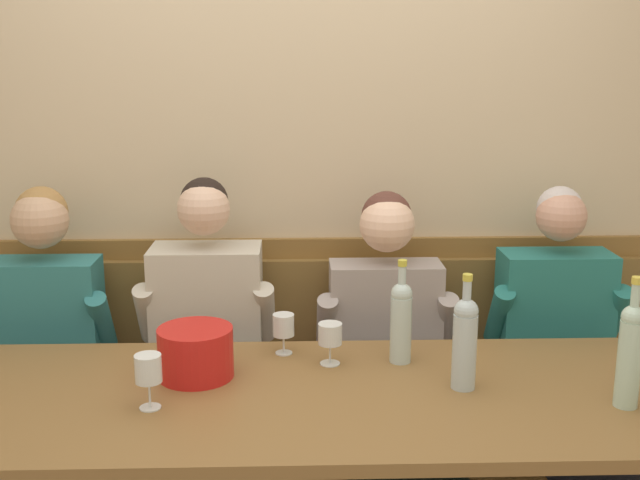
{
  "coord_description": "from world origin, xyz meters",
  "views": [
    {
      "loc": [
        -0.01,
        -2.06,
        1.75
      ],
      "look_at": [
        0.07,
        0.44,
        1.16
      ],
      "focal_mm": 43.63,
      "sensor_mm": 36.0,
      "label": 1
    }
  ],
  "objects": [
    {
      "name": "wine_bottle_green_tall",
      "position": [
        0.5,
        0.14,
        0.91
      ],
      "size": [
        0.07,
        0.07,
        0.36
      ],
      "color": "#B0C3C9",
      "rests_on": "dining_table"
    },
    {
      "name": "wall_bench",
      "position": [
        0.0,
        0.83,
        0.28
      ],
      "size": [
        2.83,
        0.42,
        0.94
      ],
      "color": "brown",
      "rests_on": "ground"
    },
    {
      "name": "wine_bottle_clear_water",
      "position": [
        0.95,
        0.0,
        0.93
      ],
      "size": [
        0.07,
        0.07,
        0.39
      ],
      "color": "#ADCDBB",
      "rests_on": "dining_table"
    },
    {
      "name": "ice_bucket",
      "position": [
        -0.33,
        0.25,
        0.84
      ],
      "size": [
        0.24,
        0.24,
        0.16
      ],
      "primitive_type": "cylinder",
      "color": "red",
      "rests_on": "dining_table"
    },
    {
      "name": "wine_glass_by_bottle",
      "position": [
        0.1,
        0.34,
        0.86
      ],
      "size": [
        0.08,
        0.08,
        0.14
      ],
      "color": "silver",
      "rests_on": "dining_table"
    },
    {
      "name": "person_center_right_seat",
      "position": [
        0.34,
        0.42,
        0.6
      ],
      "size": [
        0.54,
        1.3,
        1.25
      ],
      "color": "#352730",
      "rests_on": "ground"
    },
    {
      "name": "room_wall_back",
      "position": [
        0.0,
        1.09,
        1.4
      ],
      "size": [
        6.8,
        0.08,
        2.8
      ],
      "primitive_type": "cube",
      "color": "#CAB593",
      "rests_on": "ground"
    },
    {
      "name": "wine_glass_center_front",
      "position": [
        -0.05,
        0.44,
        0.86
      ],
      "size": [
        0.07,
        0.07,
        0.14
      ],
      "color": "silver",
      "rests_on": "dining_table"
    },
    {
      "name": "wine_glass_mid_right",
      "position": [
        -0.43,
        0.03,
        0.87
      ],
      "size": [
        0.08,
        0.08,
        0.16
      ],
      "color": "silver",
      "rests_on": "dining_table"
    },
    {
      "name": "person_right_seat",
      "position": [
        -0.35,
        0.47,
        0.63
      ],
      "size": [
        0.52,
        1.31,
        1.31
      ],
      "color": "#333431",
      "rests_on": "ground"
    },
    {
      "name": "wood_wainscot_panel",
      "position": [
        0.0,
        1.04,
        0.51
      ],
      "size": [
        6.8,
        0.03,
        1.02
      ],
      "primitive_type": "cube",
      "color": "brown",
      "rests_on": "ground"
    },
    {
      "name": "wine_bottle_amber_mid",
      "position": [
        0.34,
        0.36,
        0.91
      ],
      "size": [
        0.07,
        0.07,
        0.35
      ],
      "color": "silver",
      "rests_on": "dining_table"
    },
    {
      "name": "person_left_seat",
      "position": [
        -0.96,
        0.44,
        0.62
      ],
      "size": [
        0.5,
        1.3,
        1.28
      ],
      "color": "#2B2A38",
      "rests_on": "ground"
    },
    {
      "name": "dining_table",
      "position": [
        0.0,
        0.12,
        0.69
      ],
      "size": [
        2.53,
        0.87,
        0.76
      ],
      "color": "brown",
      "rests_on": "ground"
    },
    {
      "name": "person_center_left_seat",
      "position": [
        1.0,
        0.43,
        0.6
      ],
      "size": [
        0.53,
        1.29,
        1.27
      ],
      "color": "#32293A",
      "rests_on": "ground"
    }
  ]
}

